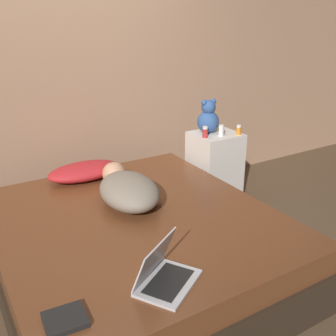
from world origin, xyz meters
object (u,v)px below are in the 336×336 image
(bottle_white, at_px, (221,130))
(bottle_red, at_px, (205,132))
(pillow, at_px, (84,171))
(bottle_orange, at_px, (239,130))
(teddy_bear, at_px, (208,118))
(book, at_px, (65,319))
(laptop, at_px, (163,274))
(person_lying, at_px, (128,189))

(bottle_white, relative_size, bottle_red, 0.97)
(pillow, bearing_deg, bottle_orange, -11.63)
(teddy_bear, relative_size, bottle_white, 3.17)
(pillow, bearing_deg, book, -113.07)
(bottle_orange, distance_m, book, 2.37)
(laptop, xyz_separation_m, bottle_red, (1.20, 1.29, 0.23))
(book, bearing_deg, teddy_bear, 37.97)
(bottle_red, distance_m, book, 2.16)
(person_lying, height_order, bottle_white, bottle_white)
(person_lying, xyz_separation_m, bottle_red, (0.95, 0.37, 0.18))
(person_lying, bearing_deg, pillow, 109.36)
(laptop, distance_m, book, 0.51)
(teddy_bear, bearing_deg, person_lying, -155.27)
(laptop, height_order, teddy_bear, teddy_bear)
(pillow, distance_m, book, 1.63)
(pillow, bearing_deg, bottle_red, -10.56)
(pillow, xyz_separation_m, teddy_bear, (1.18, -0.08, 0.31))
(bottle_white, relative_size, book, 0.51)
(teddy_bear, distance_m, book, 2.34)
(pillow, distance_m, person_lying, 0.58)
(person_lying, relative_size, teddy_bear, 2.54)
(pillow, relative_size, bottle_orange, 6.72)
(bottle_orange, bearing_deg, pillow, 168.37)
(teddy_bear, xyz_separation_m, book, (-1.82, -1.42, -0.36))
(bottle_orange, xyz_separation_m, book, (-2.02, -1.22, -0.27))
(person_lying, height_order, bottle_red, bottle_red)
(bottle_white, bearing_deg, bottle_red, 170.60)
(teddy_bear, bearing_deg, bottle_red, -134.76)
(book, bearing_deg, bottle_red, 37.40)
(pillow, relative_size, bottle_white, 6.12)
(bottle_red, bearing_deg, bottle_orange, -15.19)
(laptop, relative_size, book, 2.11)
(person_lying, distance_m, laptop, 0.96)
(laptop, bearing_deg, bottle_red, 15.07)
(bottle_orange, bearing_deg, teddy_bear, 133.77)
(teddy_bear, xyz_separation_m, bottle_orange, (0.20, -0.21, -0.09))
(laptop, distance_m, bottle_red, 1.78)
(bottle_red, bearing_deg, person_lying, -158.60)
(person_lying, distance_m, book, 1.20)
(bottle_white, bearing_deg, laptop, -136.96)
(person_lying, height_order, laptop, laptop)
(teddy_bear, xyz_separation_m, bottle_white, (0.04, -0.15, -0.09))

